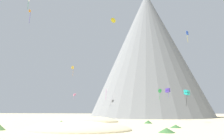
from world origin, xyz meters
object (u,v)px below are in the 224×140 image
at_px(kite_indigo_low, 168,90).
at_px(kite_yellow_high, 113,20).
at_px(kite_orange_high, 30,14).
at_px(kite_green_low, 160,91).
at_px(rock_massif, 148,59).
at_px(bush_far_left, 148,122).
at_px(kite_magenta_low, 106,92).
at_px(bush_near_left, 61,122).
at_px(kite_white_high, 29,1).
at_px(bush_far_right, 176,126).
at_px(bush_scatter_east, 167,130).
at_px(kite_blue_high, 187,34).
at_px(kite_teal_low, 187,93).
at_px(kite_lime_low, 163,92).
at_px(kite_pink_low, 75,95).
at_px(kite_gold_mid, 73,69).

bearing_deg(kite_indigo_low, kite_yellow_high, -55.95).
height_order(kite_orange_high, kite_green_low, kite_orange_high).
distance_m(rock_massif, kite_yellow_high, 40.39).
xyz_separation_m(bush_far_left, kite_yellow_high, (-11.28, 17.80, 35.75)).
bearing_deg(kite_indigo_low, kite_magenta_low, -92.11).
height_order(bush_near_left, kite_white_high, kite_white_high).
bearing_deg(rock_massif, kite_magenta_low, -130.13).
relative_size(bush_near_left, kite_magenta_low, 0.36).
bearing_deg(kite_orange_high, bush_far_right, -42.65).
distance_m(bush_scatter_east, kite_indigo_low, 43.52).
relative_size(bush_scatter_east, bush_near_left, 1.45).
bearing_deg(kite_green_low, kite_orange_high, 0.83).
xyz_separation_m(kite_blue_high, kite_teal_low, (-4.26, -13.73, -22.45)).
bearing_deg(kite_magenta_low, kite_white_high, -0.95).
xyz_separation_m(kite_orange_high, kite_lime_low, (41.79, 34.95, -21.24)).
height_order(rock_massif, kite_blue_high, rock_massif).
height_order(rock_massif, kite_yellow_high, rock_massif).
bearing_deg(kite_yellow_high, kite_blue_high, -29.93).
height_order(bush_near_left, bush_far_right, bush_near_left).
bearing_deg(kite_lime_low, kite_green_low, -143.55).
bearing_deg(bush_far_left, kite_indigo_low, 70.22).
distance_m(bush_far_left, kite_magenta_low, 38.74).
xyz_separation_m(kite_pink_low, kite_magenta_low, (13.76, 0.50, 1.08)).
bearing_deg(kite_lime_low, kite_blue_high, -103.06).
xyz_separation_m(bush_far_right, kite_indigo_low, (2.51, 33.02, 9.74)).
xyz_separation_m(kite_yellow_high, kite_green_low, (16.08, 5.06, -26.07)).
relative_size(bush_scatter_east, bush_far_left, 1.15).
xyz_separation_m(kite_gold_mid, kite_magenta_low, (12.06, 8.78, -8.65)).
bearing_deg(bush_near_left, rock_massif, 68.41).
bearing_deg(bush_far_left, kite_gold_mid, 139.55).
distance_m(kite_pink_low, kite_magenta_low, 13.82).
relative_size(kite_yellow_high, kite_blue_high, 0.44).
bearing_deg(bush_near_left, kite_pink_low, 104.33).
relative_size(kite_gold_mid, kite_magenta_low, 0.90).
distance_m(bush_near_left, kite_magenta_low, 38.34).
bearing_deg(kite_gold_mid, kite_pink_low, -37.15).
distance_m(kite_indigo_low, kite_white_high, 54.99).
distance_m(kite_magenta_low, kite_green_low, 23.93).
distance_m(kite_pink_low, kite_indigo_low, 39.80).
relative_size(bush_far_left, kite_pink_low, 0.81).
bearing_deg(kite_white_high, kite_yellow_high, 2.89).
bearing_deg(kite_indigo_low, kite_blue_high, 122.91).
height_order(bush_far_left, kite_magenta_low, kite_magenta_low).
relative_size(bush_far_right, kite_blue_high, 0.47).
xyz_separation_m(bush_far_left, kite_green_low, (4.79, 22.86, 9.68)).
distance_m(bush_scatter_east, bush_far_right, 9.45).
xyz_separation_m(kite_orange_high, kite_teal_low, (45.70, 6.89, -24.00)).
relative_size(kite_teal_low, kite_white_high, 1.18).
relative_size(kite_blue_high, kite_teal_low, 0.98).
relative_size(kite_indigo_low, kite_white_high, 0.79).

